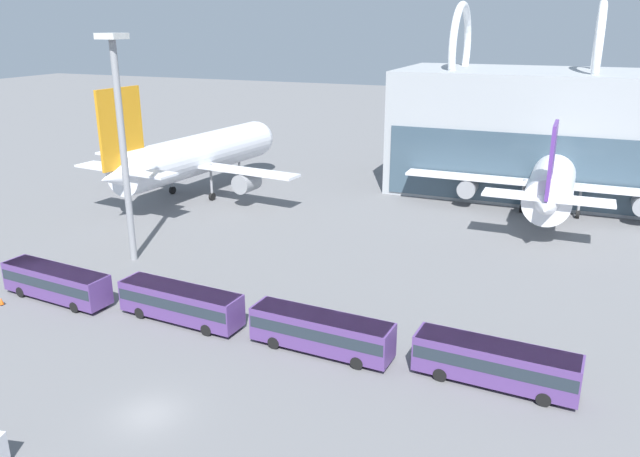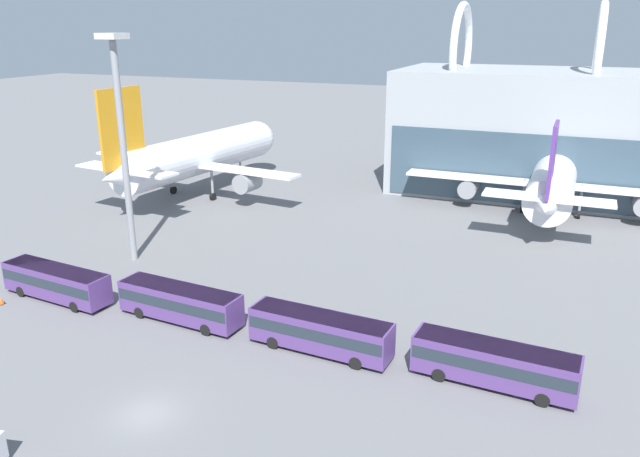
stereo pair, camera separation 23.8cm
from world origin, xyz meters
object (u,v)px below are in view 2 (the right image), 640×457
at_px(shuttle_bus_1, 180,301).
at_px(traffic_cone_1, 2,301).
at_px(shuttle_bus_2, 320,330).
at_px(shuttle_bus_3, 494,362).
at_px(floodlight_mast, 121,130).
at_px(shuttle_bus_0, 56,281).
at_px(airliner_at_gate_near, 196,155).
at_px(airliner_at_gate_far, 554,176).

height_order(shuttle_bus_1, traffic_cone_1, shuttle_bus_1).
distance_m(shuttle_bus_2, shuttle_bus_3, 13.05).
distance_m(floodlight_mast, traffic_cone_1, 19.87).
relative_size(shuttle_bus_0, traffic_cone_1, 16.99).
bearing_deg(shuttle_bus_3, floodlight_mast, 168.79).
xyz_separation_m(airliner_at_gate_near, shuttle_bus_0, (8.28, -36.16, -4.18)).
bearing_deg(shuttle_bus_1, shuttle_bus_2, 2.95).
height_order(airliner_at_gate_far, shuttle_bus_0, airliner_at_gate_far).
bearing_deg(airliner_at_gate_near, shuttle_bus_2, -129.44).
xyz_separation_m(airliner_at_gate_far, traffic_cone_1, (-44.54, -49.10, -4.76)).
distance_m(shuttle_bus_1, floodlight_mast, 20.75).
bearing_deg(shuttle_bus_2, airliner_at_gate_far, 76.09).
distance_m(shuttle_bus_2, floodlight_mast, 30.83).
bearing_deg(shuttle_bus_0, floodlight_mast, 95.94).
bearing_deg(shuttle_bus_3, airliner_at_gate_far, 91.87).
bearing_deg(airliner_at_gate_near, shuttle_bus_1, -142.26).
bearing_deg(shuttle_bus_0, shuttle_bus_2, 6.17).
xyz_separation_m(shuttle_bus_2, floodlight_mast, (-26.19, 10.72, 12.23)).
bearing_deg(airliner_at_gate_far, traffic_cone_1, 138.23).
xyz_separation_m(shuttle_bus_0, floodlight_mast, (-0.09, 11.05, 12.23)).
bearing_deg(airliner_at_gate_far, shuttle_bus_2, 162.95).
xyz_separation_m(airliner_at_gate_near, shuttle_bus_1, (21.33, -35.51, -4.18)).
relative_size(airliner_at_gate_far, shuttle_bus_2, 3.37).
xyz_separation_m(airliner_at_gate_near, airliner_at_gate_far, (48.86, 10.13, -0.90)).
bearing_deg(shuttle_bus_0, traffic_cone_1, -139.16).
xyz_separation_m(shuttle_bus_2, traffic_cone_1, (-30.05, -3.14, -1.48)).
bearing_deg(floodlight_mast, shuttle_bus_0, -89.51).
bearing_deg(traffic_cone_1, shuttle_bus_1, 11.49).
distance_m(shuttle_bus_1, shuttle_bus_2, 13.05).
bearing_deg(shuttle_bus_3, shuttle_bus_1, -176.40).
xyz_separation_m(airliner_at_gate_far, shuttle_bus_1, (-27.54, -45.64, -3.28)).
xyz_separation_m(shuttle_bus_0, shuttle_bus_3, (39.15, 0.61, 0.00)).
height_order(airliner_at_gate_far, shuttle_bus_3, airliner_at_gate_far).
distance_m(airliner_at_gate_near, shuttle_bus_1, 41.63).
bearing_deg(shuttle_bus_2, shuttle_bus_0, -175.69).
bearing_deg(traffic_cone_1, airliner_at_gate_far, 47.79).
bearing_deg(shuttle_bus_2, airliner_at_gate_near, 137.40).
distance_m(shuttle_bus_0, shuttle_bus_2, 26.10).
relative_size(shuttle_bus_1, shuttle_bus_2, 1.00).
height_order(shuttle_bus_0, shuttle_bus_3, same).
bearing_deg(floodlight_mast, traffic_cone_1, -105.56).
bearing_deg(floodlight_mast, shuttle_bus_3, -14.89).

